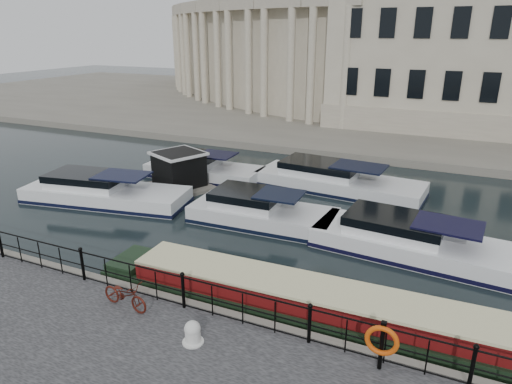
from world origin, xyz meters
TOP-DOWN VIEW (x-y plane):
  - ground_plane at (0.00, 0.00)m, footprint 160.00×160.00m
  - far_bank at (0.00, 39.00)m, footprint 120.00×42.00m
  - railing at (0.00, -2.25)m, footprint 24.14×0.14m
  - civic_building at (-1.00, 34.71)m, footprint 53.55×31.84m
  - bicycle at (-1.61, -2.99)m, footprint 1.77×0.78m
  - mooring_bollard at (1.13, -3.56)m, footprint 0.59×0.59m
  - life_ring_post at (5.94, -2.56)m, footprint 0.84×0.21m
  - narrowboat at (3.32, -0.47)m, footprint 14.54×2.26m
  - harbour_hut at (-7.20, 8.46)m, footprint 4.28×3.99m
  - cabin_cruisers at (-1.95, 7.86)m, footprint 24.39×10.89m

SIDE VIEW (x-z plane):
  - ground_plane at x=0.00m, z-range 0.00..0.00m
  - far_bank at x=0.00m, z-range 0.00..0.55m
  - narrowboat at x=3.32m, z-range -0.40..1.13m
  - cabin_cruisers at x=-1.95m, z-range -0.63..1.36m
  - mooring_bollard at x=1.13m, z-range 0.53..1.19m
  - harbour_hut at x=-7.20m, z-range -0.15..2.06m
  - bicycle at x=-1.61m, z-range 0.55..1.45m
  - railing at x=0.00m, z-range 0.59..1.81m
  - life_ring_post at x=5.94m, z-range 0.72..2.10m
  - civic_building at x=-1.00m, z-range -1.39..15.46m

